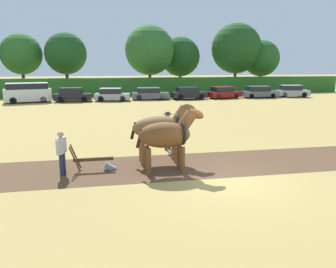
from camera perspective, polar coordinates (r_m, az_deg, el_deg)
name	(u,v)px	position (r m, az deg, el deg)	size (l,w,h in m)	color
ground_plane	(226,179)	(11.82, 10.01, -7.78)	(240.00, 240.00, 0.00)	#A88E4C
plowed_furrow_strip	(49,173)	(13.06, -20.09, -6.41)	(28.47, 3.47, 0.01)	brown
hedgerow	(127,87)	(43.93, -7.22, 8.15)	(63.05, 1.26, 2.37)	#286023
tree_left	(21,54)	(51.26, -24.18, 12.57)	(5.65, 5.65, 8.34)	#423323
tree_center_left	(66,54)	(49.49, -17.40, 13.22)	(5.81, 5.81, 8.50)	#423323
tree_center	(150,50)	(49.03, -3.23, 14.35)	(7.12, 7.12, 9.67)	#4C3823
tree_center_right	(180,57)	(52.22, 2.15, 13.30)	(6.05, 6.05, 8.31)	#423323
tree_right	(236,48)	(52.80, 11.78, 14.37)	(7.55, 7.55, 10.28)	brown
tree_far_right	(261,58)	(54.37, 15.94, 12.54)	(5.57, 5.57, 7.83)	brown
draft_horse_lead_left	(167,135)	(12.01, -0.12, -0.15)	(2.61, 1.07, 2.46)	brown
draft_horse_lead_right	(161,127)	(13.38, -1.23, 1.16)	(2.80, 1.08, 2.48)	brown
plow	(97,162)	(12.78, -12.22, -4.84)	(1.72, 0.48, 1.13)	#4C331E
farmer_at_plow	(62,150)	(12.48, -18.05, -2.66)	(0.34, 0.63, 1.62)	#28334C
farmer_beside_team	(168,127)	(15.41, -0.06, 1.17)	(0.58, 0.47, 1.81)	#28334C
parked_van	(28,92)	(38.70, -23.25, 6.66)	(5.05, 2.89, 2.12)	silver
parked_car_left	(73,95)	(37.98, -16.29, 6.54)	(4.13, 2.03, 1.54)	black
parked_car_center_left	(112,95)	(37.76, -9.75, 6.75)	(4.13, 2.41, 1.45)	#A8A8B2
parked_car_center	(150,94)	(38.80, -3.20, 7.01)	(4.45, 2.16, 1.41)	#565B66
parked_car_center_right	(188,93)	(39.23, 3.58, 7.08)	(4.17, 1.88, 1.45)	black
parked_car_right	(223,93)	(40.83, 9.60, 7.12)	(4.38, 2.55, 1.44)	maroon
parked_car_far_right	(259,92)	(42.50, 15.57, 7.04)	(4.55, 2.11, 1.46)	#565B66
parked_car_end_right	(292,91)	(44.90, 20.74, 6.98)	(4.29, 2.51, 1.52)	#A8A8B2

